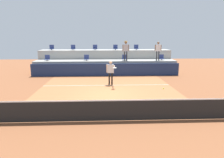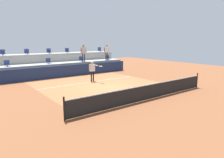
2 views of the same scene
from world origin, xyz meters
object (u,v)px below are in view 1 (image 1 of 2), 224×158
at_px(stadium_chair_upper_far_left, 52,48).
at_px(tennis_ball, 163,89).
at_px(stadium_chair_upper_left, 73,48).
at_px(stadium_chair_upper_right, 136,48).
at_px(stadium_chair_lower_far_left, 47,58).
at_px(stadium_chair_lower_far_right, 162,58).
at_px(stadium_chair_lower_right, 125,58).
at_px(stadium_chair_upper_mid_right, 115,48).
at_px(stadium_chair_lower_left, 86,58).
at_px(stadium_chair_upper_mid_left, 95,48).
at_px(spectator_leaning_on_rail, 158,49).
at_px(stadium_chair_upper_far_right, 158,48).
at_px(spectator_with_hat, 126,48).
at_px(tennis_player, 111,70).

relative_size(stadium_chair_upper_far_left, tennis_ball, 7.65).
relative_size(stadium_chair_upper_left, stadium_chair_upper_right, 1.00).
distance_m(stadium_chair_lower_far_left, stadium_chair_lower_far_right, 10.66).
height_order(stadium_chair_upper_left, tennis_ball, stadium_chair_upper_left).
bearing_deg(stadium_chair_lower_right, stadium_chair_upper_mid_right, 112.70).
height_order(stadium_chair_lower_far_left, stadium_chair_upper_far_left, stadium_chair_upper_far_left).
distance_m(stadium_chair_lower_far_left, tennis_ball, 12.25).
distance_m(stadium_chair_lower_left, stadium_chair_upper_far_left, 4.09).
height_order(stadium_chair_lower_right, stadium_chair_upper_mid_left, stadium_chair_upper_mid_left).
bearing_deg(stadium_chair_upper_left, stadium_chair_lower_right, -19.76).
bearing_deg(spectator_leaning_on_rail, stadium_chair_upper_mid_left, 159.46).
bearing_deg(stadium_chair_upper_far_right, spectator_with_hat, -148.11).
distance_m(stadium_chair_lower_right, stadium_chair_upper_far_right, 4.08).
height_order(stadium_chair_lower_left, spectator_with_hat, spectator_with_hat).
height_order(stadium_chair_lower_left, stadium_chair_upper_mid_left, stadium_chair_upper_mid_left).
bearing_deg(stadium_chair_lower_far_right, stadium_chair_upper_far_right, 88.14).
bearing_deg(stadium_chair_lower_right, stadium_chair_upper_far_left, 165.84).
distance_m(stadium_chair_lower_right, tennis_player, 4.87).
bearing_deg(stadium_chair_lower_far_right, stadium_chair_upper_right, 139.86).
distance_m(stadium_chair_upper_mid_right, tennis_player, 6.59).
distance_m(stadium_chair_upper_left, stadium_chair_upper_far_right, 8.57).
height_order(stadium_chair_lower_far_left, stadium_chair_upper_mid_right, stadium_chair_upper_mid_right).
distance_m(tennis_player, spectator_leaning_on_rail, 6.31).
xyz_separation_m(stadium_chair_upper_right, spectator_with_hat, (-1.32, -2.18, 0.05)).
distance_m(stadium_chair_upper_right, spectator_leaning_on_rail, 2.74).
relative_size(stadium_chair_lower_right, stadium_chair_upper_far_left, 1.00).
relative_size(stadium_chair_lower_far_left, spectator_leaning_on_rail, 0.30).
bearing_deg(spectator_leaning_on_rail, stadium_chair_lower_right, 172.76).
bearing_deg(stadium_chair_lower_left, stadium_chair_lower_far_left, 180.00).
bearing_deg(tennis_player, tennis_ball, -60.25).
bearing_deg(stadium_chair_upper_mid_left, stadium_chair_upper_far_left, 180.00).
height_order(stadium_chair_lower_far_left, stadium_chair_lower_right, same).
relative_size(stadium_chair_upper_left, tennis_ball, 7.65).
relative_size(stadium_chair_upper_mid_left, stadium_chair_upper_right, 1.00).
distance_m(stadium_chair_upper_left, spectator_leaning_on_rail, 8.32).
distance_m(stadium_chair_lower_far_right, tennis_ball, 9.42).
xyz_separation_m(stadium_chair_lower_far_right, stadium_chair_upper_far_left, (-10.63, 1.80, 0.85)).
height_order(stadium_chair_upper_right, stadium_chair_upper_far_right, same).
bearing_deg(stadium_chair_upper_mid_right, stadium_chair_upper_far_left, 180.00).
height_order(stadium_chair_upper_mid_left, stadium_chair_upper_mid_right, same).
bearing_deg(stadium_chair_upper_far_right, stadium_chair_lower_far_right, -91.86).
distance_m(stadium_chair_upper_mid_left, spectator_with_hat, 3.60).
relative_size(stadium_chair_lower_far_left, spectator_with_hat, 0.29).
relative_size(stadium_chair_lower_right, tennis_player, 0.30).
distance_m(stadium_chair_lower_far_right, stadium_chair_upper_mid_left, 6.62).
relative_size(stadium_chair_upper_right, tennis_player, 0.30).
bearing_deg(tennis_player, stadium_chair_upper_far_left, 131.31).
bearing_deg(stadium_chair_upper_mid_left, tennis_player, -78.36).
height_order(stadium_chair_lower_far_right, stadium_chair_upper_far_left, stadium_chair_upper_far_left).
bearing_deg(stadium_chair_upper_mid_left, stadium_chair_upper_right, 0.00).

